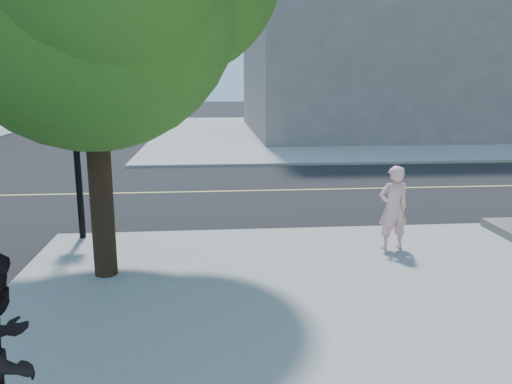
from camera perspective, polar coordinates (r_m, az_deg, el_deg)
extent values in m
plane|color=black|center=(11.67, -16.37, -4.92)|extent=(140.00, 140.00, 0.00)
cube|color=black|center=(15.96, -13.32, -0.11)|extent=(140.00, 9.00, 0.01)
cube|color=gray|center=(34.46, 13.97, 6.53)|extent=(29.00, 25.00, 0.12)
cube|color=slate|center=(35.14, 15.13, 18.12)|extent=(18.00, 16.00, 14.00)
imported|color=#F9BDBA|center=(10.24, 15.00, -1.73)|extent=(0.64, 0.45, 1.66)
cylinder|color=black|center=(8.76, -17.02, 3.03)|extent=(0.38, 0.38, 3.82)
cylinder|color=black|center=(11.02, -19.48, 6.55)|extent=(0.13, 0.13, 4.53)
cube|color=white|center=(10.95, -19.45, 9.36)|extent=(0.59, 0.04, 0.22)
cube|color=navy|center=(10.98, -19.25, 6.56)|extent=(0.49, 0.04, 0.59)
imported|color=black|center=(10.98, -20.02, 13.85)|extent=(0.18, 0.22, 1.08)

